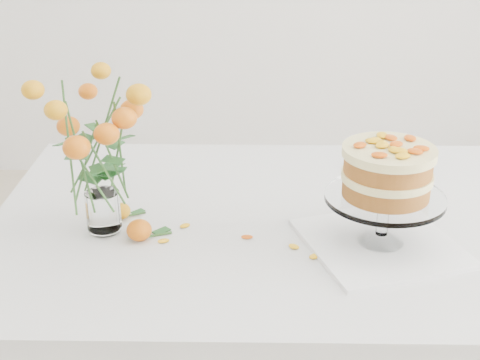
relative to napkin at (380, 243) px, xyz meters
name	(u,v)px	position (x,y,z in m)	size (l,w,h in m)	color
table	(298,248)	(-0.17, 0.13, -0.09)	(1.43, 0.93, 0.76)	tan
napkin	(380,243)	(0.00, 0.00, 0.00)	(0.30, 0.30, 0.01)	white
cake_stand	(387,177)	(0.00, 0.00, 0.15)	(0.25, 0.25, 0.22)	white
rose_vase	(97,137)	(-0.60, 0.05, 0.22)	(0.28, 0.28, 0.38)	white
loose_rose_near	(121,211)	(-0.57, 0.12, 0.01)	(0.08, 0.05, 0.04)	orange
loose_rose_far	(139,230)	(-0.52, 0.02, 0.02)	(0.10, 0.06, 0.05)	orange
stray_petal_a	(247,237)	(-0.29, 0.03, 0.00)	(0.03, 0.02, 0.00)	#FFB610
stray_petal_b	(294,247)	(-0.19, -0.01, 0.00)	(0.03, 0.02, 0.00)	#FFB610
stray_petal_c	(314,256)	(-0.15, -0.05, 0.00)	(0.03, 0.02, 0.00)	#FFB610
stray_petal_d	(185,226)	(-0.43, 0.08, 0.00)	(0.03, 0.02, 0.00)	#FFB610
stray_petal_e	(163,241)	(-0.47, 0.01, 0.00)	(0.03, 0.02, 0.00)	#FFB610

